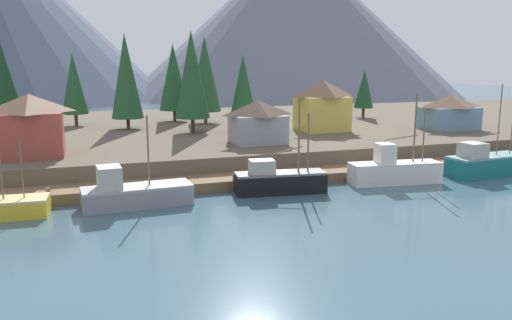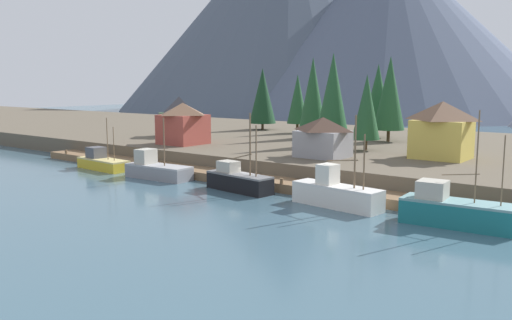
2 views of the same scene
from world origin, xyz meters
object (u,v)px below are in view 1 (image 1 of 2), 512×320
Objects in this scene: fishing_boat_teal at (486,163)px; house_yellow at (322,105)px; fishing_boat_white at (394,170)px; conifer_back_right at (243,88)px; conifer_back_left at (173,77)px; conifer_centre at (192,74)px; conifer_mid_left at (205,74)px; conifer_near_left at (126,76)px; house_red at (31,125)px; conifer_far_left at (74,84)px; conifer_mid_right at (4,81)px; house_blue at (449,112)px; house_grey at (258,121)px; fishing_boat_grey at (134,193)px; conifer_near_right at (364,89)px; fishing_boat_black at (279,180)px.

house_yellow is (-8.67, 21.34, 4.78)m from fishing_boat_teal.
conifer_back_right is (-8.36, 22.85, 7.15)m from fishing_boat_white.
conifer_centre is at bearing -90.49° from conifer_back_left.
conifer_near_left is at bearing -165.16° from conifer_mid_left.
house_red is at bearing -158.84° from conifer_back_right.
conifer_near_left is at bearing 137.76° from conifer_centre.
house_yellow reaches higher than fishing_boat_white.
conifer_back_right is 0.96× the size of conifer_far_left.
conifer_mid_right reaches higher than fishing_boat_teal.
conifer_mid_right reaches higher than house_blue.
house_grey is 0.46× the size of conifer_near_left.
conifer_centre is at bearing 167.91° from house_yellow.
house_blue is 54.51m from conifer_far_left.
conifer_mid_left reaches higher than conifer_far_left.
fishing_boat_white is 25.36m from conifer_back_right.
fishing_boat_teal is at bearing -49.53° from conifer_back_right.
conifer_back_left is at bearing 132.42° from conifer_mid_left.
conifer_back_right reaches higher than fishing_boat_grey.
house_yellow is 18.20m from house_blue.
conifer_centre reaches higher than conifer_far_left.
house_blue is at bearing -12.50° from conifer_back_right.
conifer_centre is (-31.81, -9.47, 2.85)m from conifer_near_right.
conifer_mid_left is at bearing -10.07° from conifer_mid_right.
conifer_near_left reaches higher than conifer_back_right.
conifer_back_left reaches higher than fishing_boat_grey.
conifer_far_left is (-17.56, 38.19, 7.58)m from fishing_boat_black.
house_red is (-33.70, 13.05, 4.39)m from fishing_boat_white.
fishing_boat_teal is 1.37× the size of house_yellow.
fishing_boat_white is at bearing -140.55° from house_blue.
fishing_boat_teal reaches higher than house_grey.
house_blue is 36.34m from conifer_mid_left.
house_blue is 0.61× the size of conifer_back_left.
conifer_mid_right is at bearing 101.64° from house_red.
fishing_boat_grey is 39.34m from conifer_far_left.
house_grey is 0.51× the size of conifer_mid_right.
fishing_boat_white is at bearing -45.76° from conifer_mid_right.
fishing_boat_teal is at bearing -43.15° from conifer_far_left.
conifer_mid_right is 0.97× the size of conifer_back_left.
fishing_boat_white is at bearing -54.76° from conifer_near_left.
conifer_back_right is (1.19, 9.36, 3.38)m from house_grey.
conifer_back_left is at bearing 170.42° from conifer_near_right.
fishing_boat_teal is 0.72× the size of conifer_near_left.
conifer_mid_left is 1.11× the size of conifer_mid_right.
fishing_boat_white is 36.40m from house_red.
conifer_mid_left is 12.75m from conifer_back_right.
conifer_back_right is at bearing 167.50° from house_blue.
fishing_boat_teal is 0.71× the size of conifer_centre.
conifer_mid_left reaches higher than house_blue.
conifer_back_left reaches higher than fishing_boat_teal.
conifer_back_left is at bearing -1.47° from conifer_mid_right.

